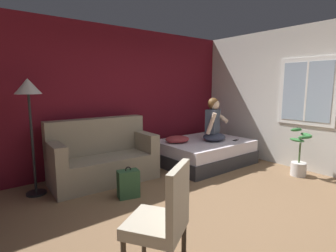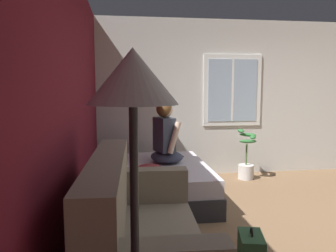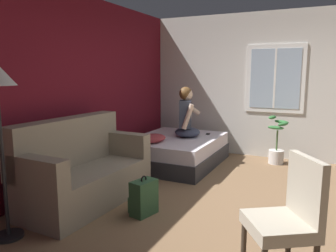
{
  "view_description": "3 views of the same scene",
  "coord_description": "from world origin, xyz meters",
  "views": [
    {
      "loc": [
        -2.5,
        -1.85,
        1.6
      ],
      "look_at": [
        0.35,
        1.8,
        0.88
      ],
      "focal_mm": 28.0,
      "sensor_mm": 36.0,
      "label": 1
    },
    {
      "loc": [
        -3.06,
        2.31,
        1.55
      ],
      "look_at": [
        0.39,
        1.83,
        1.13
      ],
      "focal_mm": 35.0,
      "sensor_mm": 36.0,
      "label": 2
    },
    {
      "loc": [
        -3.8,
        -0.43,
        1.6
      ],
      "look_at": [
        0.64,
        1.68,
        0.79
      ],
      "focal_mm": 35.0,
      "sensor_mm": 36.0,
      "label": 3
    }
  ],
  "objects": [
    {
      "name": "couch",
      "position": [
        -0.73,
        2.21,
        0.39
      ],
      "size": [
        1.73,
        0.89,
        1.04
      ],
      "color": "gray",
      "rests_on": "ground"
    },
    {
      "name": "wall_side_with_window",
      "position": [
        2.59,
        0.01,
        1.35
      ],
      "size": [
        0.19,
        6.9,
        2.7
      ],
      "color": "silver",
      "rests_on": "ground"
    },
    {
      "name": "person_seated",
      "position": [
        1.47,
        1.72,
        0.84
      ],
      "size": [
        0.64,
        0.59,
        0.88
      ],
      "color": "#383D51",
      "rests_on": "bed"
    },
    {
      "name": "bed",
      "position": [
        1.33,
        1.85,
        0.24
      ],
      "size": [
        1.82,
        1.41,
        0.48
      ],
      "color": "#2D2D33",
      "rests_on": "ground"
    },
    {
      "name": "cell_phone",
      "position": [
        1.84,
        1.44,
        0.48
      ],
      "size": [
        0.16,
        0.1,
        0.01
      ],
      "primitive_type": "cube",
      "rotation": [
        0.0,
        0.0,
        1.79
      ],
      "color": "black",
      "rests_on": "bed"
    },
    {
      "name": "potted_plant",
      "position": [
        2.11,
        0.26,
        0.3
      ],
      "size": [
        0.39,
        0.37,
        0.85
      ],
      "color": "silver",
      "rests_on": "ground"
    },
    {
      "name": "backpack",
      "position": [
        -0.74,
        1.34,
        0.19
      ],
      "size": [
        0.33,
        0.29,
        0.46
      ],
      "color": "#2D5133",
      "rests_on": "ground"
    },
    {
      "name": "throw_pillow",
      "position": [
        0.76,
        2.02,
        0.55
      ],
      "size": [
        0.58,
        0.51,
        0.14
      ],
      "primitive_type": "ellipsoid",
      "rotation": [
        0.0,
        0.0,
        -0.39
      ],
      "color": "#993338",
      "rests_on": "bed"
    },
    {
      "name": "side_chair",
      "position": [
        -1.3,
        -0.25,
        0.53
      ],
      "size": [
        0.64,
        0.64,
        0.98
      ],
      "color": "#382D23",
      "rests_on": "ground"
    },
    {
      "name": "wall_back_accent",
      "position": [
        0.0,
        2.83,
        1.35
      ],
      "size": [
        10.02,
        0.16,
        2.7
      ],
      "primitive_type": "cube",
      "color": "maroon",
      "rests_on": "ground"
    },
    {
      "name": "ground_plane",
      "position": [
        0.0,
        0.0,
        0.0
      ],
      "size": [
        40.0,
        40.0,
        0.0
      ],
      "primitive_type": "plane",
      "color": "brown"
    }
  ]
}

